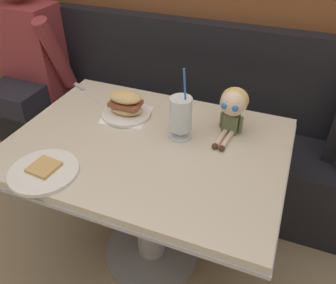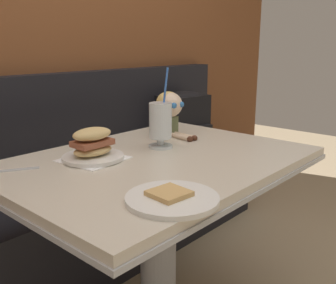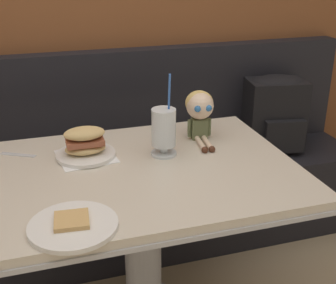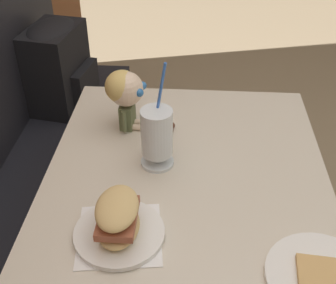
% 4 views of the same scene
% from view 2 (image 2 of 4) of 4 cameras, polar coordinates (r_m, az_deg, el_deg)
% --- Properties ---
extents(wood_panel_wall, '(4.40, 0.08, 2.40)m').
position_cam_2_polar(wood_panel_wall, '(2.06, -20.21, 14.98)').
color(wood_panel_wall, brown).
rests_on(wood_panel_wall, ground).
extents(booth_bench, '(2.60, 0.48, 1.00)m').
position_cam_2_polar(booth_bench, '(2.02, -14.75, -10.09)').
color(booth_bench, black).
rests_on(booth_bench, ground).
extents(diner_table, '(1.11, 0.81, 0.74)m').
position_cam_2_polar(diner_table, '(1.49, -1.51, -9.57)').
color(diner_table, beige).
rests_on(diner_table, ground).
extents(toast_plate, '(0.25, 0.25, 0.03)m').
position_cam_2_polar(toast_plate, '(1.03, 0.56, -8.21)').
color(toast_plate, white).
rests_on(toast_plate, diner_table).
extents(milkshake_glass, '(0.10, 0.10, 0.32)m').
position_cam_2_polar(milkshake_glass, '(1.53, -1.11, 2.80)').
color(milkshake_glass, silver).
rests_on(milkshake_glass, diner_table).
extents(sandwich_plate, '(0.22, 0.22, 0.12)m').
position_cam_2_polar(sandwich_plate, '(1.41, -10.98, -0.72)').
color(sandwich_plate, white).
rests_on(sandwich_plate, diner_table).
extents(seated_doll, '(0.12, 0.22, 0.20)m').
position_cam_2_polar(seated_doll, '(1.73, 0.31, 5.13)').
color(seated_doll, '#5B6642').
rests_on(seated_doll, diner_table).
extents(backpack, '(0.33, 0.29, 0.41)m').
position_cam_2_polar(backpack, '(2.47, 2.31, 2.92)').
color(backpack, black).
rests_on(backpack, booth_bench).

